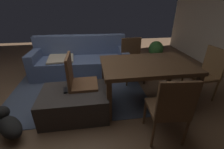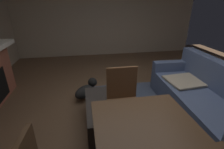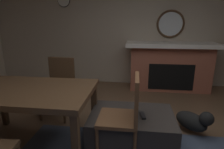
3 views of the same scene
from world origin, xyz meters
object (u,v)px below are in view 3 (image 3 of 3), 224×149
at_px(ottoman_coffee_table, 131,129).
at_px(tv_remote, 143,115).
at_px(dining_chair_west, 126,111).
at_px(dining_chair_south, 59,83).
at_px(fireplace, 169,66).
at_px(dining_table, 29,95).
at_px(small_dog, 194,121).
at_px(wall_clock, 64,0).
at_px(round_wall_mirror, 171,24).

xyz_separation_m(ottoman_coffee_table, tv_remote, (-0.13, 0.05, 0.22)).
distance_m(dining_chair_west, dining_chair_south, 1.42).
relative_size(fireplace, dining_table, 1.31).
xyz_separation_m(small_dog, wall_clock, (2.52, -2.13, 1.78)).
distance_m(tv_remote, wall_clock, 3.46).
bearing_deg(small_dog, dining_table, 14.00).
xyz_separation_m(dining_table, small_dog, (-2.02, -0.50, -0.47)).
distance_m(ottoman_coffee_table, dining_table, 1.29).
bearing_deg(ottoman_coffee_table, tv_remote, 160.10).
bearing_deg(dining_chair_west, fireplace, -109.79).
xyz_separation_m(dining_table, dining_chair_south, (-0.01, -0.86, -0.13)).
xyz_separation_m(dining_chair_west, small_dog, (-0.89, -0.51, -0.33)).
height_order(dining_table, dining_chair_west, dining_chair_west).
xyz_separation_m(fireplace, dining_table, (1.98, 2.34, 0.13)).
relative_size(fireplace, dining_chair_west, 2.09).
bearing_deg(dining_chair_south, wall_clock, -73.99).
xyz_separation_m(fireplace, ottoman_coffee_table, (0.78, 2.17, -0.33)).
height_order(round_wall_mirror, tv_remote, round_wall_mirror).
relative_size(fireplace, dining_chair_south, 2.09).
bearing_deg(ottoman_coffee_table, wall_clock, -55.42).
bearing_deg(tv_remote, small_dog, -160.21).
distance_m(round_wall_mirror, dining_chair_west, 2.91).
bearing_deg(ottoman_coffee_table, fireplace, -109.76).
height_order(dining_table, dining_chair_south, dining_chair_south).
distance_m(ottoman_coffee_table, wall_clock, 3.47).
height_order(ottoman_coffee_table, wall_clock, wall_clock).
bearing_deg(wall_clock, round_wall_mirror, 180.00).
distance_m(round_wall_mirror, ottoman_coffee_table, 2.86).
relative_size(ottoman_coffee_table, dining_chair_south, 1.08).
distance_m(small_dog, wall_clock, 3.75).
bearing_deg(round_wall_mirror, dining_chair_south, 42.01).
relative_size(round_wall_mirror, ottoman_coffee_table, 0.62).
bearing_deg(fireplace, small_dog, 91.48).
distance_m(round_wall_mirror, tv_remote, 2.78).
relative_size(fireplace, small_dog, 3.89).
height_order(ottoman_coffee_table, dining_chair_south, dining_chair_south).
distance_m(round_wall_mirror, dining_chair_south, 2.80).
xyz_separation_m(dining_table, wall_clock, (0.50, -2.63, 1.31)).
bearing_deg(round_wall_mirror, dining_chair_west, 72.22).
bearing_deg(wall_clock, small_dog, 139.88).
relative_size(ottoman_coffee_table, dining_chair_west, 1.08).
distance_m(dining_chair_south, wall_clock, 2.34).
distance_m(tv_remote, dining_chair_west, 0.25).
bearing_deg(round_wall_mirror, wall_clock, 0.00).
bearing_deg(tv_remote, dining_chair_west, 25.35).
height_order(fireplace, wall_clock, wall_clock).
relative_size(tv_remote, small_dog, 0.32).
xyz_separation_m(fireplace, dining_chair_south, (1.97, 1.49, -0.01)).
bearing_deg(tv_remote, round_wall_mirror, -113.17).
height_order(ottoman_coffee_table, dining_chair_west, dining_chair_west).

